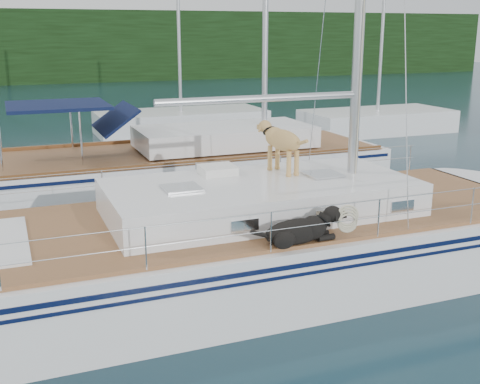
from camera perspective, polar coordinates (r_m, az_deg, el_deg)
name	(u,v)px	position (r m, az deg, el deg)	size (l,w,h in m)	color
ground	(217,287)	(10.54, -2.15, -8.96)	(120.00, 120.00, 0.00)	black
tree_line	(37,47)	(54.19, -18.72, 12.92)	(90.00, 3.00, 6.00)	black
shore_bank	(38,75)	(55.50, -18.58, 10.48)	(92.00, 1.00, 1.20)	#595147
main_sailboat	(223,249)	(10.31, -1.66, -5.45)	(12.00, 3.80, 14.01)	white
neighbor_sailboat	(188,168)	(16.58, -4.99, 2.24)	(11.00, 3.50, 13.30)	white
bg_boat_center	(181,122)	(26.37, -5.61, 6.62)	(7.20, 3.00, 11.65)	white
bg_boat_east	(377,121)	(27.07, 12.85, 6.54)	(6.40, 3.00, 11.65)	white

